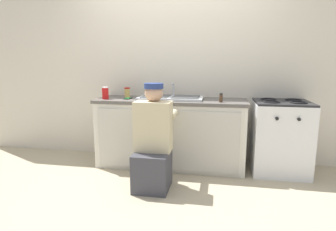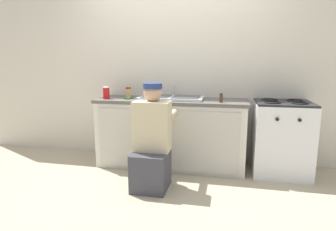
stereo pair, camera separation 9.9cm
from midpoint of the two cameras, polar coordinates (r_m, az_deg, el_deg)
ground_plane at (r=3.46m, az=-1.14°, el=-11.59°), size 12.00×12.00×0.00m
back_wall at (r=3.84m, az=0.78°, el=9.76°), size 6.00×0.10×2.50m
counter_cabinet at (r=3.60m, az=-0.23°, el=-3.81°), size 1.83×0.62×0.82m
countertop at (r=3.53m, az=-0.21°, el=3.01°), size 1.87×0.62×0.04m
sink_double_basin at (r=3.52m, az=-0.20°, el=3.65°), size 0.80×0.44×0.19m
stove_range at (r=3.61m, az=21.09°, el=-4.08°), size 0.64×0.62×0.88m
plumber_person at (r=2.95m, az=-4.04°, el=-6.07°), size 0.42×0.61×1.10m
cell_phone at (r=3.60m, az=-8.93°, el=3.46°), size 0.07×0.14×0.01m
spice_bottle_pepper at (r=3.29m, az=9.86°, el=3.55°), size 0.04×0.04×0.10m
condiment_jar at (r=3.79m, az=-9.05°, el=4.69°), size 0.07×0.07×0.13m
soda_cup_red at (r=3.63m, az=-13.38°, el=4.46°), size 0.08×0.08×0.15m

